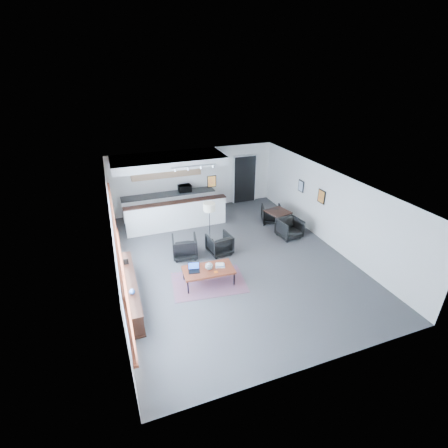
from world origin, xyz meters
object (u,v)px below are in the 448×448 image
object	(u,v)px
coffee_table	(208,270)
floor_lamp	(209,208)
armchair_left	(185,246)
armchair_right	(219,243)
laptop	(194,268)
ceramic_pot	(209,266)
dining_chair_far	(271,214)
book_stack	(220,265)
dining_chair_near	(289,229)
dining_table	(278,213)
microwave	(185,188)

from	to	relation	value
coffee_table	floor_lamp	bearing A→B (deg)	74.78
armchair_left	armchair_right	world-z (taller)	armchair_left
laptop	ceramic_pot	size ratio (longest dim) A/B	1.61
laptop	armchair_right	size ratio (longest dim) A/B	0.48
coffee_table	armchair_left	world-z (taller)	armchair_left
floor_lamp	dining_chair_far	distance (m)	3.01
ceramic_pot	dining_chair_far	bearing A→B (deg)	40.38
book_stack	floor_lamp	world-z (taller)	floor_lamp
armchair_left	dining_chair_near	bearing A→B (deg)	-170.23
armchair_right	dining_table	bearing A→B (deg)	-167.34
coffee_table	book_stack	bearing A→B (deg)	6.79
dining_chair_near	coffee_table	bearing A→B (deg)	-163.16
book_stack	armchair_right	xyz separation A→B (m)	(0.49, 1.43, -0.13)
coffee_table	armchair_left	size ratio (longest dim) A/B	1.87
coffee_table	armchair_right	world-z (taller)	armchair_right
laptop	book_stack	bearing A→B (deg)	6.96
dining_chair_far	microwave	world-z (taller)	microwave
book_stack	armchair_left	bearing A→B (deg)	111.96
laptop	dining_table	world-z (taller)	laptop
coffee_table	dining_table	size ratio (longest dim) A/B	1.54
book_stack	armchair_right	size ratio (longest dim) A/B	0.42
book_stack	dining_chair_far	world-z (taller)	dining_chair_far
ceramic_pot	dining_chair_far	distance (m)	4.69
coffee_table	microwave	world-z (taller)	microwave
book_stack	laptop	bearing A→B (deg)	175.86
ceramic_pot	dining_chair_far	xyz separation A→B (m)	(3.57, 3.03, -0.26)
armchair_left	armchair_right	size ratio (longest dim) A/B	1.07
ceramic_pot	dining_chair_near	world-z (taller)	ceramic_pot
armchair_right	dining_chair_near	distance (m)	2.76
book_stack	dining_chair_far	bearing A→B (deg)	42.83
armchair_left	dining_chair_near	size ratio (longest dim) A/B	1.19
floor_lamp	microwave	size ratio (longest dim) A/B	2.81
book_stack	armchair_left	distance (m)	1.75
dining_chair_near	dining_table	bearing A→B (deg)	84.50
floor_lamp	dining_chair_near	xyz separation A→B (m)	(2.80, -0.72, -0.94)
armchair_right	dining_chair_near	size ratio (longest dim) A/B	1.12
dining_chair_near	dining_chair_far	bearing A→B (deg)	83.29
microwave	dining_chair_near	bearing A→B (deg)	-52.08
microwave	book_stack	bearing A→B (deg)	-95.45
book_stack	microwave	xyz separation A→B (m)	(0.25, 5.10, 0.60)
coffee_table	dining_table	bearing A→B (deg)	38.34
coffee_table	book_stack	size ratio (longest dim) A/B	4.71
floor_lamp	laptop	bearing A→B (deg)	-117.82
ceramic_pot	armchair_right	xyz separation A→B (m)	(0.83, 1.48, -0.21)
coffee_table	laptop	bearing A→B (deg)	172.84
laptop	book_stack	world-z (taller)	laptop
coffee_table	dining_chair_near	size ratio (longest dim) A/B	2.23
ceramic_pot	coffee_table	bearing A→B (deg)	113.69
coffee_table	armchair_left	bearing A→B (deg)	103.61
ceramic_pot	dining_chair_near	size ratio (longest dim) A/B	0.34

